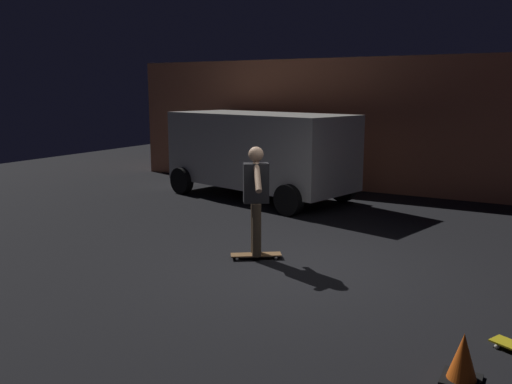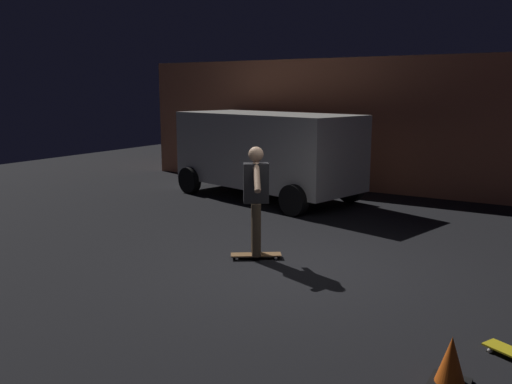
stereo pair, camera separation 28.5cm
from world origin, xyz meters
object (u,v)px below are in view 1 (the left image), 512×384
at_px(parked_van, 259,150).
at_px(skateboard_ridden, 256,255).
at_px(traffic_cone, 463,359).
at_px(skater, 256,193).

distance_m(parked_van, skateboard_ridden, 4.96).
relative_size(parked_van, traffic_cone, 10.71).
bearing_deg(traffic_cone, skateboard_ridden, 146.49).
distance_m(skater, traffic_cone, 4.11).
height_order(skater, traffic_cone, skater).
bearing_deg(skater, parked_van, 118.33).
xyz_separation_m(skater, traffic_cone, (3.36, -2.22, -0.83)).
xyz_separation_m(parked_van, skateboard_ridden, (2.30, -4.26, -1.11)).
bearing_deg(skater, skateboard_ridden, 172.87).
bearing_deg(skateboard_ridden, traffic_cone, -33.51).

